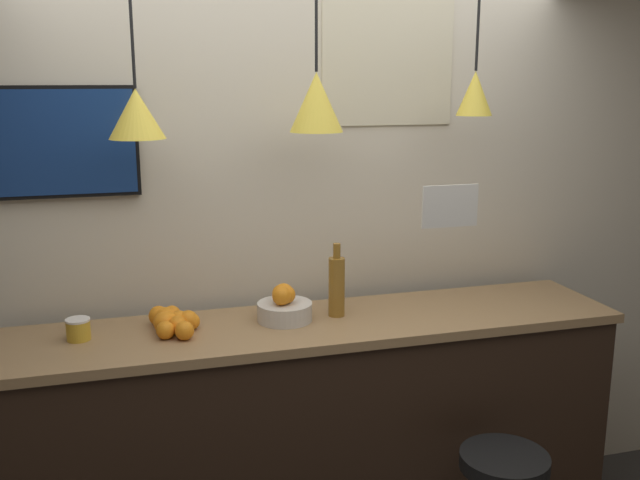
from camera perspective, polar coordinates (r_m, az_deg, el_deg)
The scene contains 12 objects.
back_wall at distance 3.29m, azimuth -1.87°, elevation 1.35°, with size 8.00×0.06×2.90m.
service_counter at distance 3.25m, azimuth -0.00°, elevation -15.71°, with size 2.59×0.56×1.11m.
fruit_bowl at distance 3.01m, azimuth -2.88°, elevation -5.30°, with size 0.23×0.23×0.16m.
orange_pile at distance 2.96m, azimuth -11.67°, elevation -6.39°, with size 0.20×0.30×0.08m.
juice_bottle at distance 3.05m, azimuth 1.34°, elevation -3.64°, with size 0.07×0.07×0.32m.
spread_jar at distance 2.95m, azimuth -18.77°, elevation -6.78°, with size 0.09×0.09×0.09m.
pendant_lamp_left at distance 2.80m, azimuth -14.48°, elevation 9.86°, with size 0.21×0.21×0.92m.
pendant_lamp_middle at distance 2.90m, azimuth -0.29°, elevation 11.04°, with size 0.22×0.22×0.91m.
pendant_lamp_right at distance 3.16m, azimuth 12.29°, elevation 11.53°, with size 0.15×0.15×0.85m.
mounted_tv at distance 3.10m, azimuth -21.05°, elevation 7.28°, with size 0.72×0.04×0.45m.
hanging_menu_board at distance 2.88m, azimuth 10.36°, elevation 2.68°, with size 0.24×0.01×0.17m.
wall_poster at distance 3.33m, azimuth 5.54°, elevation 15.67°, with size 0.62×0.01×0.76m.
Camera 1 is at (-0.79, -2.18, 2.11)m, focal length 40.00 mm.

